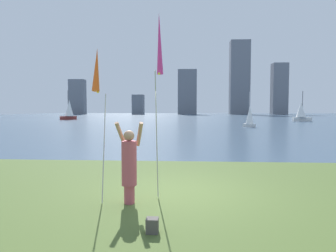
# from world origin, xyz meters

# --- Properties ---
(ground) EXTENTS (120.00, 138.00, 0.12)m
(ground) POSITION_xyz_m (0.00, 50.95, -0.06)
(ground) COLOR #475B28
(person) EXTENTS (0.67, 0.50, 1.83)m
(person) POSITION_xyz_m (-1.10, -0.96, 0.90)
(person) COLOR #B24C59
(person) RESTS_ON ground
(kite_flag_left) EXTENTS (0.16, 0.86, 3.39)m
(kite_flag_left) POSITION_xyz_m (-1.70, -1.29, 2.84)
(kite_flag_left) COLOR #B2B2B7
(kite_flag_left) RESTS_ON ground
(kite_flag_right) EXTENTS (0.16, 1.29, 4.42)m
(kite_flag_right) POSITION_xyz_m (-0.50, -0.11, 3.61)
(kite_flag_right) COLOR #B2B2B7
(kite_flag_right) RESTS_ON ground
(bag) EXTENTS (0.21, 0.20, 0.25)m
(bag) POSITION_xyz_m (-0.41, -2.52, 0.13)
(bag) COLOR #4C4742
(bag) RESTS_ON ground
(sailboat_2) EXTENTS (2.77, 2.32, 5.41)m
(sailboat_2) POSITION_xyz_m (-21.64, 47.24, 1.87)
(sailboat_2) COLOR maroon
(sailboat_2) RESTS_ON ground
(sailboat_4) EXTENTS (1.19, 1.85, 3.99)m
(sailboat_4) POSITION_xyz_m (7.27, 27.03, 1.17)
(sailboat_4) COLOR silver
(sailboat_4) RESTS_ON ground
(sailboat_7) EXTENTS (3.08, 1.65, 4.92)m
(sailboat_7) POSITION_xyz_m (18.78, 42.91, 1.62)
(sailboat_7) COLOR white
(sailboat_7) RESTS_ON ground
(skyline_tower_0) EXTENTS (5.39, 3.31, 12.12)m
(skyline_tower_0) POSITION_xyz_m (-38.12, 96.40, 6.06)
(skyline_tower_0) COLOR slate
(skyline_tower_0) RESTS_ON ground
(skyline_tower_1) EXTENTS (3.93, 4.17, 6.83)m
(skyline_tower_1) POSITION_xyz_m (-16.98, 98.42, 3.42)
(skyline_tower_1) COLOR slate
(skyline_tower_1) RESTS_ON ground
(skyline_tower_2) EXTENTS (6.53, 3.11, 15.57)m
(skyline_tower_2) POSITION_xyz_m (0.29, 98.71, 7.79)
(skyline_tower_2) COLOR slate
(skyline_tower_2) RESTS_ON ground
(skyline_tower_3) EXTENTS (6.73, 4.60, 25.58)m
(skyline_tower_3) POSITION_xyz_m (18.59, 100.46, 12.79)
(skyline_tower_3) COLOR slate
(skyline_tower_3) RESTS_ON ground
(skyline_tower_4) EXTENTS (5.10, 3.93, 17.38)m
(skyline_tower_4) POSITION_xyz_m (31.72, 98.34, 8.69)
(skyline_tower_4) COLOR slate
(skyline_tower_4) RESTS_ON ground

